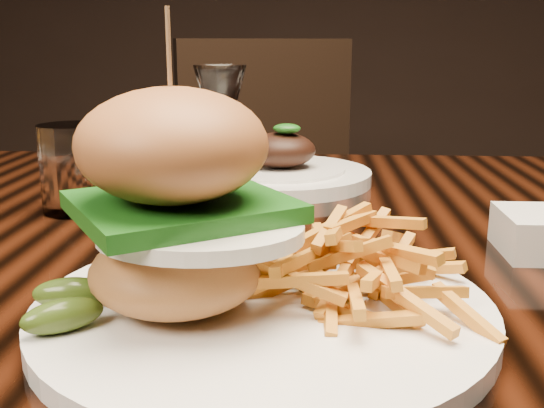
# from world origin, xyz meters

# --- Properties ---
(dining_table) EXTENTS (1.60, 0.90, 0.75)m
(dining_table) POSITION_xyz_m (0.00, 0.00, 0.67)
(dining_table) COLOR black
(dining_table) RESTS_ON ground
(burger_plate) EXTENTS (0.33, 0.33, 0.21)m
(burger_plate) POSITION_xyz_m (-0.07, -0.25, 0.80)
(burger_plate) COLOR white
(burger_plate) RESTS_ON dining_table
(wine_glass) EXTENTS (0.06, 0.06, 0.17)m
(wine_glass) POSITION_xyz_m (-0.13, 0.08, 0.87)
(wine_glass) COLOR white
(wine_glass) RESTS_ON dining_table
(water_tumbler) EXTENTS (0.08, 0.08, 0.10)m
(water_tumbler) POSITION_xyz_m (-0.30, 0.04, 0.80)
(water_tumbler) COLOR white
(water_tumbler) RESTS_ON dining_table
(far_dish) EXTENTS (0.25, 0.25, 0.08)m
(far_dish) POSITION_xyz_m (-0.06, 0.21, 0.77)
(far_dish) COLOR white
(far_dish) RESTS_ON dining_table
(chair_far) EXTENTS (0.60, 0.60, 0.95)m
(chair_far) POSITION_xyz_m (-0.10, 0.88, 0.54)
(chair_far) COLOR black
(chair_far) RESTS_ON ground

